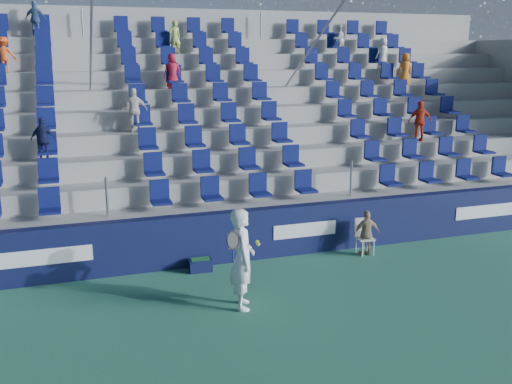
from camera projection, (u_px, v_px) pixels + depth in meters
The scene contains 7 objects.
ground at pixel (294, 316), 10.54m from camera, with size 70.00×70.00×0.00m, color #327559.
sponsor_wall at pixel (243, 235), 13.30m from camera, with size 24.00×0.32×1.20m.
grandstand at pixel (194, 139), 17.63m from camera, with size 24.00×8.17×6.63m.
tennis_player at pixel (242, 259), 10.70m from camera, with size 0.70×0.79×1.95m.
line_judge_chair at pixel (364, 234), 13.74m from camera, with size 0.43×0.44×0.87m.
line_judge at pixel (367, 233), 13.60m from camera, with size 0.65×0.27×1.11m, color tan.
ball_bin at pixel (200, 264), 12.69m from camera, with size 0.52×0.36×0.28m.
Camera 1 is at (-3.73, -8.97, 4.74)m, focal length 40.00 mm.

